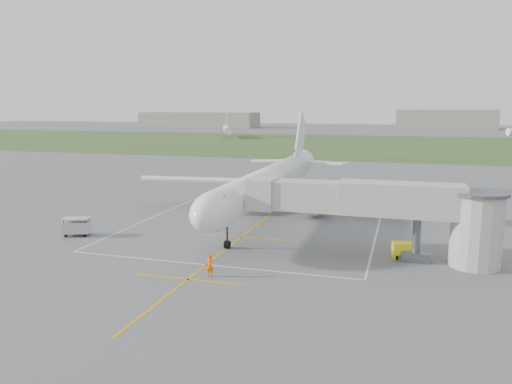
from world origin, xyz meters
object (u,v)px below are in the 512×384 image
(ramp_worker_wing, at_px, (243,205))
(jet_bridge, at_px, (392,209))
(airliner, at_px, (268,183))
(gpu_unit, at_px, (404,250))
(baggage_cart, at_px, (77,227))
(ramp_worker_nose, at_px, (210,265))

(ramp_worker_wing, bearing_deg, jet_bridge, 160.56)
(airliner, bearing_deg, gpu_unit, -38.79)
(baggage_cart, height_order, ramp_worker_wing, baggage_cart)
(baggage_cart, bearing_deg, ramp_worker_wing, 32.97)
(airliner, relative_size, gpu_unit, 20.14)
(jet_bridge, height_order, ramp_worker_nose, jet_bridge)
(gpu_unit, bearing_deg, ramp_worker_wing, 129.35)
(airliner, xyz_separation_m, ramp_worker_wing, (-4.21, 2.45, -3.54))
(gpu_unit, xyz_separation_m, ramp_worker_nose, (-15.46, -9.96, 0.20))
(jet_bridge, height_order, gpu_unit, jet_bridge)
(airliner, xyz_separation_m, baggage_cart, (-17.59, -15.27, -3.38))
(baggage_cart, height_order, ramp_worker_nose, baggage_cart)
(gpu_unit, relative_size, ramp_worker_wing, 1.35)
(gpu_unit, distance_m, ramp_worker_wing, 26.55)
(jet_bridge, bearing_deg, ramp_worker_nose, -146.81)
(airliner, distance_m, jet_bridge, 21.22)
(airliner, distance_m, gpu_unit, 22.03)
(ramp_worker_nose, distance_m, ramp_worker_wing, 26.63)
(baggage_cart, bearing_deg, ramp_worker_nose, -43.49)
(baggage_cart, xyz_separation_m, ramp_worker_nose, (19.06, -8.30, -0.05))
(gpu_unit, relative_size, ramp_worker_nose, 1.21)
(airliner, relative_size, baggage_cart, 14.40)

